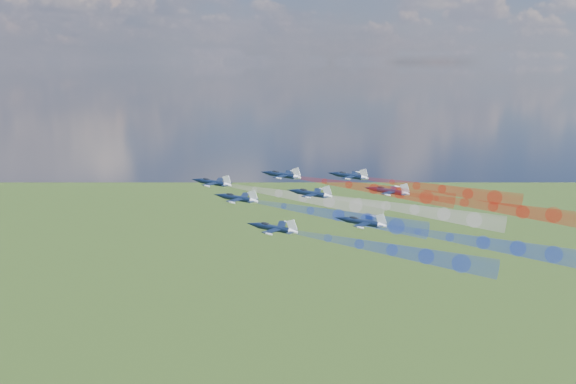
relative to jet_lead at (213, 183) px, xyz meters
name	(u,v)px	position (x,y,z in m)	size (l,w,h in m)	color
jet_lead	(213,183)	(0.00, 0.00, 0.00)	(8.91, 11.14, 2.97)	black
trail_lead	(303,197)	(18.23, -14.72, -1.72)	(3.71, 37.16, 3.71)	white
jet_inner_left	(238,198)	(2.97, -15.28, -1.02)	(8.91, 11.14, 2.97)	black
trail_inner_left	(338,215)	(21.21, -30.00, -2.74)	(3.71, 37.16, 3.71)	blue
jet_inner_right	(282,175)	(17.34, 0.41, 1.02)	(8.91, 11.14, 2.97)	black
trail_inner_right	(374,189)	(35.57, -14.31, -0.71)	(3.71, 37.16, 3.71)	red
jet_outer_left	(274,228)	(6.16, -35.27, -3.21)	(8.91, 11.14, 2.97)	black
trail_outer_left	(392,250)	(24.39, -50.00, -4.93)	(3.71, 37.16, 3.71)	blue
jet_center_third	(311,194)	(19.52, -16.59, -0.58)	(8.91, 11.14, 2.97)	black
trail_center_third	(414,210)	(37.75, -31.32, -2.30)	(3.71, 37.16, 3.71)	white
jet_outer_right	(350,176)	(35.16, 0.83, -0.06)	(8.91, 11.14, 2.97)	black
trail_outer_right	(442,189)	(53.40, -13.89, -1.78)	(3.71, 37.16, 3.71)	red
jet_rear_left	(363,222)	(24.21, -36.01, -3.00)	(8.91, 11.14, 2.97)	black
trail_rear_left	(483,243)	(42.45, -50.73, -4.72)	(3.71, 37.16, 3.71)	blue
jet_rear_right	(389,191)	(38.21, -16.76, -0.94)	(8.91, 11.14, 2.97)	black
trail_rear_right	(493,207)	(56.44, -31.48, -2.66)	(3.71, 37.16, 3.71)	red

